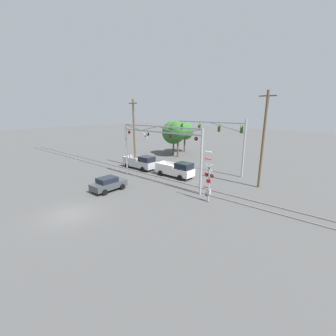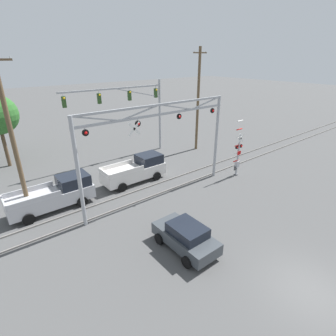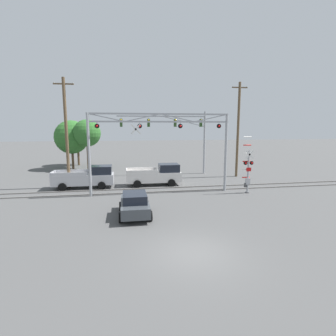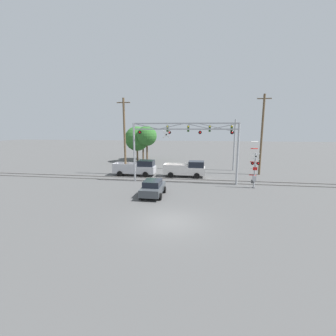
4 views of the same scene
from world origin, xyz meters
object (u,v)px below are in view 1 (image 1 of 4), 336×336
(traffic_signal_span, at_px, (224,135))
(utility_pole_right, at_px, (263,140))
(crossing_gantry, at_px, (158,144))
(background_tree_beyond_span, at_px, (178,131))
(crossing_signal_mast, at_px, (209,183))
(pickup_truck_following, at_px, (141,162))
(background_tree_far_left_verge, at_px, (185,131))
(utility_pole_left, at_px, (134,133))
(background_tree_far_right_verge, at_px, (174,132))
(pickup_truck_lead, at_px, (176,170))
(sedan_waiting, at_px, (108,184))

(traffic_signal_span, xyz_separation_m, utility_pole_right, (5.97, -2.66, 0.17))
(crossing_gantry, relative_size, background_tree_beyond_span, 1.79)
(crossing_signal_mast, distance_m, pickup_truck_following, 14.81)
(background_tree_far_left_verge, bearing_deg, utility_pole_left, -84.07)
(crossing_signal_mast, bearing_deg, pickup_truck_following, 162.94)
(utility_pole_right, distance_m, background_tree_far_right_verge, 21.87)
(pickup_truck_lead, bearing_deg, crossing_signal_mast, -31.11)
(pickup_truck_following, bearing_deg, sedan_waiting, -64.51)
(background_tree_far_right_verge, bearing_deg, pickup_truck_following, -74.13)
(crossing_gantry, distance_m, pickup_truck_lead, 5.06)
(crossing_signal_mast, xyz_separation_m, sedan_waiting, (-9.97, -4.38, -1.09))
(background_tree_beyond_span, bearing_deg, background_tree_far_left_verge, 112.59)
(crossing_gantry, height_order, background_tree_far_left_verge, crossing_gantry)
(pickup_truck_lead, relative_size, sedan_waiting, 1.39)
(pickup_truck_lead, relative_size, background_tree_far_right_verge, 0.81)
(crossing_gantry, xyz_separation_m, background_tree_far_left_verge, (-9.87, 18.78, -0.41))
(pickup_truck_lead, distance_m, background_tree_far_left_verge, 18.66)
(traffic_signal_span, xyz_separation_m, background_tree_beyond_span, (-11.67, 4.89, -0.41))
(crossing_signal_mast, height_order, sedan_waiting, crossing_signal_mast)
(background_tree_far_left_verge, bearing_deg, sedan_waiting, -73.03)
(background_tree_far_right_verge, bearing_deg, crossing_gantry, -56.71)
(sedan_waiting, height_order, utility_pole_left, utility_pole_left)
(crossing_signal_mast, xyz_separation_m, background_tree_far_left_verge, (-17.40, 19.94, 2.53))
(crossing_signal_mast, relative_size, utility_pole_right, 0.46)
(crossing_gantry, relative_size, pickup_truck_following, 2.15)
(background_tree_far_right_verge, bearing_deg, crossing_signal_mast, -43.14)
(sedan_waiting, bearing_deg, background_tree_beyond_span, 105.47)
(sedan_waiting, relative_size, utility_pole_left, 0.38)
(pickup_truck_lead, relative_size, utility_pole_right, 0.50)
(utility_pole_left, bearing_deg, crossing_gantry, -23.47)
(utility_pole_right, xyz_separation_m, background_tree_far_left_verge, (-19.70, 12.51, -1.09))
(background_tree_far_left_verge, bearing_deg, crossing_signal_mast, -48.90)
(utility_pole_right, relative_size, background_tree_beyond_span, 1.59)
(pickup_truck_following, height_order, utility_pole_left, utility_pole_left)
(background_tree_far_left_verge, bearing_deg, utility_pole_right, -32.42)
(pickup_truck_following, xyz_separation_m, background_tree_beyond_span, (-1.20, 10.65, 3.90))
(traffic_signal_span, xyz_separation_m, background_tree_far_right_verge, (-13.92, 6.38, -0.96))
(pickup_truck_following, bearing_deg, crossing_gantry, -25.69)
(pickup_truck_lead, xyz_separation_m, utility_pole_left, (-8.35, 0.25, 4.23))
(utility_pole_right, xyz_separation_m, background_tree_far_right_verge, (-19.88, 9.04, -1.13))
(pickup_truck_following, bearing_deg, crossing_signal_mast, -17.06)
(sedan_waiting, xyz_separation_m, background_tree_far_left_verge, (-7.42, 24.32, 3.62))
(pickup_truck_lead, distance_m, background_tree_far_right_verge, 16.03)
(background_tree_beyond_span, bearing_deg, crossing_gantry, -60.54)
(utility_pole_right, distance_m, background_tree_far_left_verge, 23.36)
(utility_pole_right, bearing_deg, sedan_waiting, -136.09)
(crossing_gantry, distance_m, background_tree_far_left_verge, 21.22)
(crossing_signal_mast, distance_m, background_tree_beyond_span, 21.66)
(crossing_gantry, xyz_separation_m, pickup_truck_lead, (0.06, 3.35, -3.80))
(sedan_waiting, xyz_separation_m, background_tree_far_right_verge, (-7.61, 20.86, 3.57))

